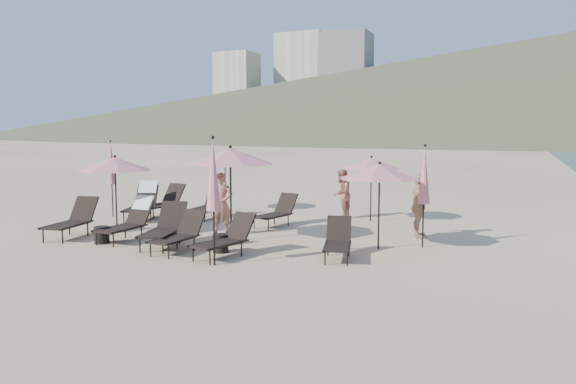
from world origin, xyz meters
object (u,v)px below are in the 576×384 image
at_px(lounger_4, 226,238).
at_px(side_table_1, 221,243).
at_px(lounger_1, 129,220).
at_px(beachgoer_a, 221,204).
at_px(lounger_0, 72,220).
at_px(lounger_8, 208,204).
at_px(umbrella_closed_1, 424,176).
at_px(lounger_2, 164,227).
at_px(umbrella_open_1, 230,156).
at_px(umbrella_closed_0, 213,176).
at_px(umbrella_open_4, 371,163).
at_px(side_table_0, 102,235).
at_px(beachgoer_c, 419,206).
at_px(umbrella_open_0, 115,164).
at_px(lounger_6, 143,202).
at_px(beachgoer_b, 342,194).
at_px(umbrella_closed_2, 111,164).
at_px(lounger_5, 338,240).
at_px(lounger_9, 276,212).
at_px(umbrella_open_3, 225,158).
at_px(lounger_3, 179,234).
at_px(umbrella_open_2, 380,172).
at_px(lounger_7, 162,202).

distance_m(lounger_4, side_table_1, 0.56).
bearing_deg(lounger_1, beachgoer_a, 39.31).
relative_size(lounger_0, lounger_8, 1.09).
bearing_deg(lounger_8, umbrella_closed_1, -19.18).
xyz_separation_m(lounger_2, umbrella_open_1, (1.25, 1.16, 1.72)).
xyz_separation_m(umbrella_open_1, beachgoer_a, (-0.64, 0.65, -1.34)).
height_order(umbrella_closed_0, umbrella_closed_1, umbrella_closed_0).
height_order(lounger_8, umbrella_open_4, umbrella_open_4).
distance_m(umbrella_closed_0, side_table_0, 4.31).
relative_size(lounger_0, beachgoer_c, 1.09).
height_order(umbrella_closed_0, side_table_0, umbrella_closed_0).
relative_size(umbrella_open_0, beachgoer_c, 1.28).
distance_m(umbrella_closed_1, beachgoer_c, 1.54).
bearing_deg(lounger_6, beachgoer_b, 4.41).
relative_size(lounger_1, umbrella_closed_2, 0.71).
xyz_separation_m(lounger_0, umbrella_closed_2, (-1.45, 3.36, 1.29)).
height_order(lounger_0, lounger_2, lounger_2).
bearing_deg(beachgoer_c, beachgoer_a, 92.64).
relative_size(lounger_0, umbrella_closed_1, 0.74).
xyz_separation_m(lounger_5, umbrella_closed_2, (-8.77, 3.03, 1.36)).
relative_size(lounger_9, umbrella_open_3, 0.82).
xyz_separation_m(lounger_6, lounger_8, (1.85, 1.00, -0.12)).
height_order(lounger_3, umbrella_closed_2, umbrella_closed_2).
relative_size(lounger_5, beachgoer_a, 0.93).
relative_size(lounger_4, beachgoer_c, 1.02).
height_order(lounger_3, beachgoer_c, beachgoer_c).
bearing_deg(lounger_2, umbrella_open_1, 29.27).
height_order(umbrella_open_0, beachgoer_c, umbrella_open_0).
bearing_deg(lounger_6, umbrella_closed_2, 156.51).
relative_size(lounger_6, side_table_0, 4.70).
xyz_separation_m(lounger_2, lounger_8, (-1.28, 4.31, -0.03)).
height_order(lounger_3, lounger_6, lounger_6).
height_order(lounger_2, umbrella_open_2, umbrella_open_2).
relative_size(lounger_4, lounger_7, 0.91).
xyz_separation_m(lounger_5, lounger_9, (-2.97, 3.37, 0.03)).
xyz_separation_m(lounger_2, lounger_6, (-3.13, 3.30, 0.09)).
distance_m(lounger_0, beachgoer_c, 9.27).
bearing_deg(umbrella_open_1, lounger_0, -164.94).
height_order(lounger_6, umbrella_open_4, umbrella_open_4).
bearing_deg(lounger_6, umbrella_closed_0, -60.72).
height_order(lounger_8, beachgoer_c, beachgoer_c).
height_order(lounger_0, beachgoer_c, beachgoer_c).
height_order(lounger_5, side_table_1, lounger_5).
height_order(lounger_2, umbrella_closed_2, umbrella_closed_2).
height_order(lounger_4, lounger_7, lounger_7).
relative_size(umbrella_open_4, beachgoer_b, 1.29).
distance_m(lounger_8, beachgoer_c, 6.98).
height_order(lounger_7, beachgoer_a, beachgoer_a).
relative_size(lounger_7, beachgoer_c, 1.11).
bearing_deg(lounger_3, lounger_4, -1.08).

